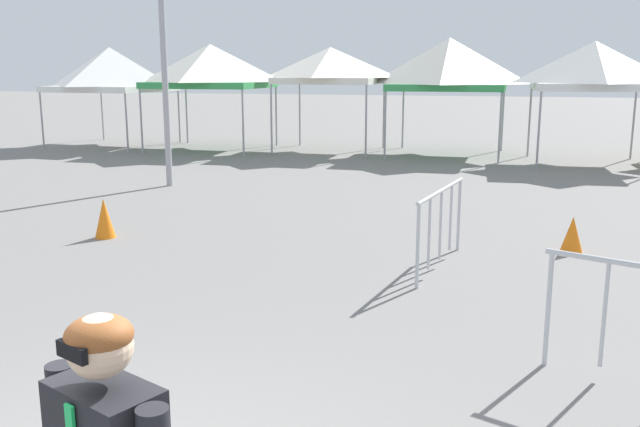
{
  "coord_description": "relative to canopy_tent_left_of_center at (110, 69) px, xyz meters",
  "views": [
    {
      "loc": [
        2.18,
        -2.86,
        2.59
      ],
      "look_at": [
        0.41,
        3.02,
        1.3
      ],
      "focal_mm": 38.23,
      "sensor_mm": 36.0,
      "label": 1
    }
  ],
  "objects": [
    {
      "name": "canopy_tent_far_left",
      "position": [
        11.51,
        0.57,
        0.15
      ],
      "size": [
        3.49,
        3.49,
        3.57
      ],
      "color": "#9E9EA3",
      "rests_on": "ground"
    },
    {
      "name": "canopy_tent_behind_center",
      "position": [
        3.84,
        -0.08,
        0.11
      ],
      "size": [
        3.75,
        3.75,
        3.44
      ],
      "color": "#9E9EA3",
      "rests_on": "ground"
    },
    {
      "name": "canopy_tent_center",
      "position": [
        7.77,
        0.44,
        0.12
      ],
      "size": [
        3.2,
        3.2,
        3.32
      ],
      "color": "#9E9EA3",
      "rests_on": "ground"
    },
    {
      "name": "canopy_tent_far_right",
      "position": [
        15.55,
        -0.43,
        0.09
      ],
      "size": [
        3.34,
        3.34,
        3.38
      ],
      "color": "#9E9EA3",
      "rests_on": "ground"
    },
    {
      "name": "traffic_cone_lot_center",
      "position": [
        7.58,
        -11.85,
        -2.32
      ],
      "size": [
        0.32,
        0.32,
        0.63
      ],
      "primitive_type": "cone",
      "color": "orange",
      "rests_on": "ground"
    },
    {
      "name": "canopy_tent_left_of_center",
      "position": [
        0.0,
        0.0,
        0.0
      ],
      "size": [
        3.57,
        3.57,
        3.38
      ],
      "color": "#9E9EA3",
      "rests_on": "ground"
    },
    {
      "name": "traffic_cone_near_barrier",
      "position": [
        14.59,
        -10.66,
        -2.37
      ],
      "size": [
        0.32,
        0.32,
        0.53
      ],
      "primitive_type": "cone",
      "color": "orange",
      "rests_on": "ground"
    },
    {
      "name": "crowd_barrier_mid_lot",
      "position": [
        12.85,
        -12.01,
        -1.88
      ],
      "size": [
        0.36,
        2.08,
        1.08
      ],
      "color": "#B7BABF",
      "rests_on": "ground"
    }
  ]
}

